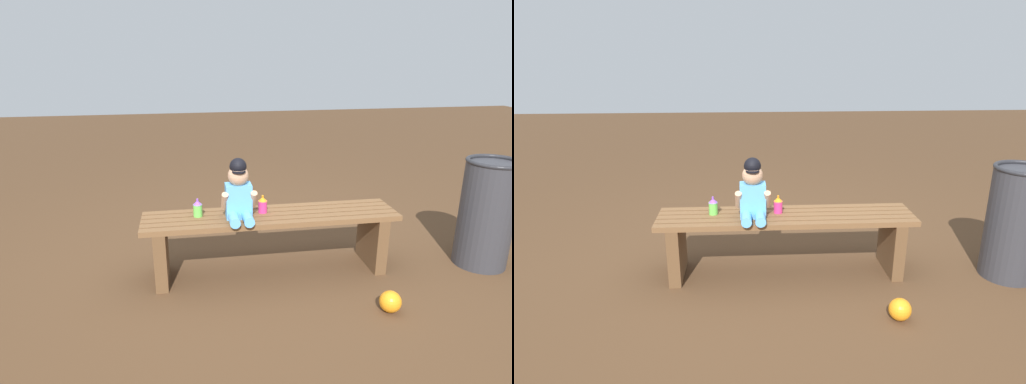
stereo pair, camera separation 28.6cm
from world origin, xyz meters
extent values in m
plane|color=#4C331E|center=(0.00, 0.00, 0.00)|extent=(16.00, 16.00, 0.00)
cube|color=brown|center=(0.00, -0.15, 0.42)|extent=(1.73, 0.06, 0.04)
cube|color=brown|center=(0.00, -0.08, 0.42)|extent=(1.73, 0.06, 0.04)
cube|color=brown|center=(0.00, 0.00, 0.42)|extent=(1.73, 0.06, 0.04)
cube|color=brown|center=(0.00, 0.08, 0.42)|extent=(1.73, 0.06, 0.04)
cube|color=brown|center=(0.00, 0.15, 0.42)|extent=(1.73, 0.06, 0.04)
cube|color=brown|center=(-0.75, 0.00, 0.20)|extent=(0.08, 0.36, 0.40)
cube|color=brown|center=(0.75, 0.00, 0.20)|extent=(0.08, 0.36, 0.40)
cube|color=#59A5E5|center=(-0.22, -0.02, 0.55)|extent=(0.17, 0.12, 0.23)
sphere|color=tan|center=(-0.22, -0.02, 0.72)|extent=(0.14, 0.14, 0.14)
cylinder|color=black|center=(-0.22, -0.06, 0.76)|extent=(0.09, 0.09, 0.01)
sphere|color=black|center=(-0.22, -0.02, 0.79)|extent=(0.11, 0.11, 0.11)
cylinder|color=#5DAEF0|center=(-0.27, -0.14, 0.47)|extent=(0.07, 0.16, 0.07)
cylinder|color=#5DAEF0|center=(-0.18, -0.14, 0.47)|extent=(0.07, 0.16, 0.07)
cylinder|color=tan|center=(-0.32, -0.05, 0.57)|extent=(0.04, 0.12, 0.14)
cylinder|color=tan|center=(-0.13, -0.05, 0.57)|extent=(0.04, 0.12, 0.14)
cylinder|color=#66CC4C|center=(-0.49, 0.04, 0.48)|extent=(0.06, 0.06, 0.09)
cone|color=#8C4CCC|center=(-0.49, 0.04, 0.53)|extent=(0.06, 0.06, 0.03)
cylinder|color=#8C4CCC|center=(-0.49, 0.04, 0.55)|extent=(0.01, 0.01, 0.02)
cylinder|color=#E5337F|center=(-0.05, 0.04, 0.48)|extent=(0.06, 0.06, 0.09)
cone|color=orange|center=(-0.05, 0.04, 0.53)|extent=(0.06, 0.06, 0.03)
cylinder|color=orange|center=(-0.05, 0.04, 0.55)|extent=(0.01, 0.01, 0.02)
sphere|color=orange|center=(0.61, -0.61, 0.07)|extent=(0.13, 0.13, 0.13)
cylinder|color=#333338|center=(1.54, -0.13, 0.38)|extent=(0.37, 0.37, 0.76)
torus|color=#232327|center=(1.54, -0.13, 0.77)|extent=(0.38, 0.38, 0.03)
camera|label=1|loc=(-0.55, -2.73, 1.52)|focal=30.83mm
camera|label=2|loc=(-0.27, -2.77, 1.52)|focal=30.83mm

